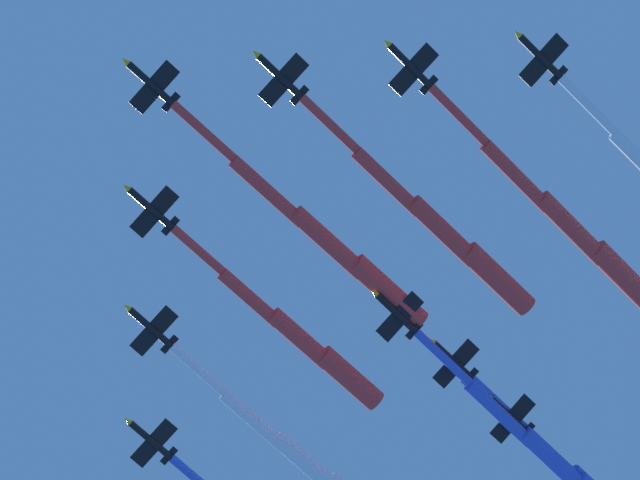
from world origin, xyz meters
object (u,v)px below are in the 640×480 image
Objects in this scene: jet_starboard_inner at (300,337)px; jet_port_mid at (573,228)px; jet_starboard_mid at (307,463)px; jet_port_inner at (444,230)px; jet_trail_port at (555,461)px; jet_lead at (330,243)px.

jet_starboard_inner is 45.25m from jet_port_mid.
jet_starboard_inner is at bearing 29.77° from jet_port_mid.
jet_starboard_inner is 0.88× the size of jet_port_mid.
jet_starboard_mid is (16.42, -13.78, -0.91)m from jet_starboard_inner.
jet_port_inner is 0.95× the size of jet_trail_port.
jet_port_inner is at bearing 170.82° from jet_starboard_mid.
jet_port_mid reaches higher than jet_trail_port.
jet_port_mid reaches higher than jet_lead.
jet_port_mid reaches higher than jet_port_inner.
jet_starboard_inner is 45.75m from jet_trail_port.
jet_trail_port is at bearing -100.08° from jet_starboard_inner.
jet_port_inner is at bearing -134.75° from jet_lead.
jet_port_mid is at bearing -171.13° from jet_starboard_mid.
jet_port_mid is 0.98× the size of jet_trail_port.
jet_port_mid is at bearing -127.10° from jet_port_inner.
jet_trail_port is (-8.00, -45.02, -1.47)m from jet_starboard_inner.
jet_starboard_mid is 0.94× the size of jet_trail_port.
jet_port_inner is at bearing 116.79° from jet_trail_port.
jet_port_inner reaches higher than jet_trail_port.
jet_trail_port is (-24.42, -31.24, -0.55)m from jet_starboard_mid.
jet_starboard_inner is (27.35, 6.71, 0.67)m from jet_port_inner.
jet_port_mid is at bearing -130.68° from jet_lead.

